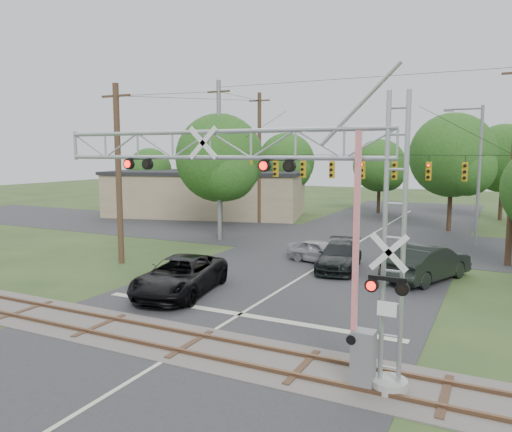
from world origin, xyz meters
The scene contains 14 objects.
ground centered at (0.00, 0.00, 0.00)m, with size 160.00×160.00×0.00m, color #2B3E1C.
road_main centered at (0.00, 10.00, 0.01)m, with size 14.00×90.00×0.02m, color #29292C.
road_cross centered at (0.00, 24.00, 0.01)m, with size 90.00×12.00×0.02m, color #29292C.
railroad_track centered at (0.00, 2.00, 0.03)m, with size 90.00×3.20×0.17m.
crossing_gantry centered at (3.18, 1.63, 4.91)m, with size 11.69×1.01×7.94m.
traffic_signal_span centered at (0.85, 20.00, 5.65)m, with size 19.34×0.36×11.50m.
pickup_black centered at (-3.85, 6.93, 0.84)m, with size 2.78×6.03×1.68m, color black.
car_dark centered at (1.20, 14.78, 0.75)m, with size 2.10×5.16×1.50m, color black.
sedan_silver centered at (-0.35, 15.94, 0.67)m, with size 1.58×3.94×1.34m, color gray.
suv_dark centered at (5.84, 14.45, 0.92)m, with size 1.95×5.58×1.84m, color black.
commercial_building centered at (-18.21, 32.20, 2.28)m, with size 21.28×14.47×4.54m.
streetlight centered at (7.35, 25.35, 5.32)m, with size 2.53×0.26×9.50m.
utility_poles centered at (3.76, 22.43, 6.22)m, with size 25.73×29.04×14.04m.
treeline centered at (-0.65, 33.57, 5.71)m, with size 55.66×28.53×10.03m.
Camera 1 is at (9.08, -11.29, 6.38)m, focal length 35.00 mm.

